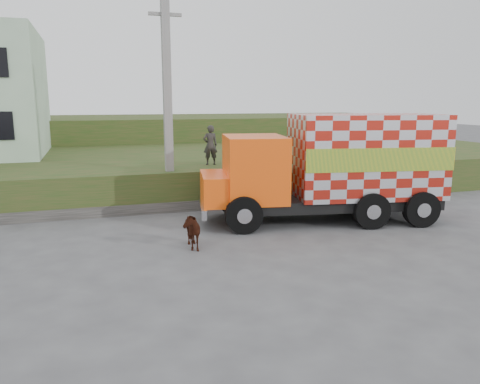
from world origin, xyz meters
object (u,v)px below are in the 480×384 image
object	(u,v)px
cow	(189,229)
pedestrian	(210,145)
utility_pole	(168,103)
cargo_truck	(334,167)

from	to	relation	value
cow	pedestrian	world-z (taller)	pedestrian
utility_pole	cargo_truck	world-z (taller)	utility_pole
pedestrian	utility_pole	bearing A→B (deg)	36.16
cow	pedestrian	size ratio (longest dim) A/B	0.78
cow	cargo_truck	bearing A→B (deg)	16.01
cow	utility_pole	bearing A→B (deg)	86.51
utility_pole	cow	size ratio (longest dim) A/B	6.19
pedestrian	cow	bearing A→B (deg)	74.08
utility_pole	cow	xyz separation A→B (m)	(-0.29, -5.01, -3.53)
utility_pole	cow	distance (m)	6.14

